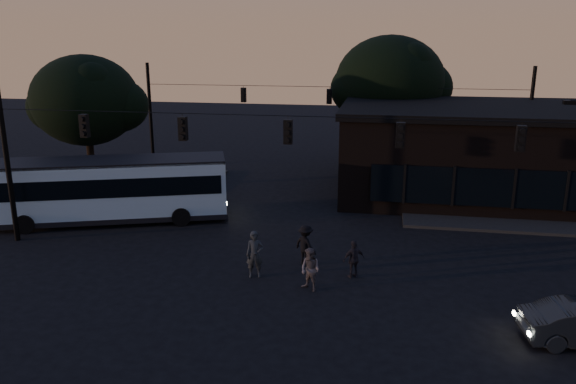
% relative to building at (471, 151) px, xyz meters
% --- Properties ---
extents(ground, '(120.00, 120.00, 0.00)m').
position_rel_building_xyz_m(ground, '(-9.00, -15.97, -2.71)').
color(ground, black).
rests_on(ground, ground).
extents(sidewalk_far_right, '(14.00, 10.00, 0.15)m').
position_rel_building_xyz_m(sidewalk_far_right, '(3.00, -1.97, -2.63)').
color(sidewalk_far_right, black).
rests_on(sidewalk_far_right, ground).
extents(sidewalk_far_left, '(14.00, 10.00, 0.15)m').
position_rel_building_xyz_m(sidewalk_far_left, '(-23.00, -1.97, -2.63)').
color(sidewalk_far_left, black).
rests_on(sidewalk_far_left, ground).
extents(building, '(15.40, 10.41, 5.40)m').
position_rel_building_xyz_m(building, '(0.00, 0.00, 0.00)').
color(building, black).
rests_on(building, ground).
extents(tree_behind, '(7.60, 7.60, 9.43)m').
position_rel_building_xyz_m(tree_behind, '(-5.00, 6.03, 3.48)').
color(tree_behind, black).
rests_on(tree_behind, ground).
extents(tree_left, '(6.40, 6.40, 8.30)m').
position_rel_building_xyz_m(tree_left, '(-23.00, -2.97, 2.86)').
color(tree_left, black).
rests_on(tree_left, ground).
extents(signal_rig_near, '(26.24, 0.30, 7.50)m').
position_rel_building_xyz_m(signal_rig_near, '(-9.00, -11.97, 1.74)').
color(signal_rig_near, black).
rests_on(signal_rig_near, ground).
extents(signal_rig_far, '(26.24, 0.30, 7.50)m').
position_rel_building_xyz_m(signal_rig_far, '(-9.00, 4.03, 1.50)').
color(signal_rig_far, black).
rests_on(signal_rig_far, ground).
extents(bus, '(11.89, 6.32, 3.28)m').
position_rel_building_xyz_m(bus, '(-18.80, -8.53, -0.87)').
color(bus, '#9DBDC9').
rests_on(bus, ground).
extents(pedestrian_a, '(0.77, 0.59, 1.90)m').
position_rel_building_xyz_m(pedestrian_a, '(-9.97, -14.07, -1.76)').
color(pedestrian_a, black).
rests_on(pedestrian_a, ground).
extents(pedestrian_b, '(1.02, 0.96, 1.67)m').
position_rel_building_xyz_m(pedestrian_b, '(-7.63, -14.91, -1.87)').
color(pedestrian_b, '#4E4748').
rests_on(pedestrian_b, ground).
extents(pedestrian_c, '(0.98, 0.78, 1.56)m').
position_rel_building_xyz_m(pedestrian_c, '(-6.08, -13.45, -1.93)').
color(pedestrian_c, black).
rests_on(pedestrian_c, ground).
extents(pedestrian_d, '(1.28, 1.19, 1.73)m').
position_rel_building_xyz_m(pedestrian_d, '(-8.17, -12.43, -1.84)').
color(pedestrian_d, black).
rests_on(pedestrian_d, ground).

